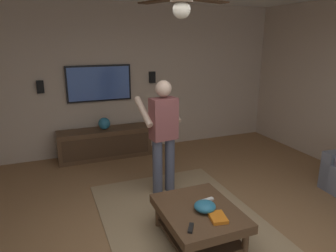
{
  "coord_description": "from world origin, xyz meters",
  "views": [
    {
      "loc": [
        -2.43,
        1.29,
        2.18
      ],
      "look_at": [
        1.19,
        -0.15,
        1.07
      ],
      "focal_mm": 32.96,
      "sensor_mm": 36.0,
      "label": 1
    }
  ],
  "objects_px": {
    "coffee_table": "(199,217)",
    "wall_speaker_left": "(152,77)",
    "bowl": "(205,206)",
    "media_console": "(105,143)",
    "wall_speaker_right": "(40,87)",
    "person_standing": "(163,131)",
    "ceiling_fan": "(181,1)",
    "tv": "(99,83)",
    "vase_round": "(104,124)",
    "remote_black": "(191,228)",
    "remote_white": "(207,200)",
    "book": "(218,217)"
  },
  "relations": [
    {
      "from": "bowl",
      "to": "media_console",
      "type": "bearing_deg",
      "value": 9.99
    },
    {
      "from": "person_standing",
      "to": "vase_round",
      "type": "distance_m",
      "value": 1.78
    },
    {
      "from": "remote_black",
      "to": "wall_speaker_right",
      "type": "xyz_separation_m",
      "value": [
        3.46,
        1.25,
        0.95
      ]
    },
    {
      "from": "bowl",
      "to": "wall_speaker_left",
      "type": "xyz_separation_m",
      "value": [
        3.22,
        -0.52,
        0.98
      ]
    },
    {
      "from": "person_standing",
      "to": "bowl",
      "type": "xyz_separation_m",
      "value": [
        -1.28,
        0.01,
        -0.48
      ]
    },
    {
      "from": "coffee_table",
      "to": "media_console",
      "type": "height_order",
      "value": "media_console"
    },
    {
      "from": "remote_black",
      "to": "vase_round",
      "type": "height_order",
      "value": "vase_round"
    },
    {
      "from": "ceiling_fan",
      "to": "wall_speaker_right",
      "type": "bearing_deg",
      "value": 22.26
    },
    {
      "from": "remote_black",
      "to": "vase_round",
      "type": "distance_m",
      "value": 3.22
    },
    {
      "from": "book",
      "to": "wall_speaker_left",
      "type": "xyz_separation_m",
      "value": [
        3.41,
        -0.48,
        1.02
      ]
    },
    {
      "from": "remote_white",
      "to": "wall_speaker_left",
      "type": "xyz_separation_m",
      "value": [
        3.04,
        -0.4,
        1.02
      ]
    },
    {
      "from": "remote_white",
      "to": "vase_round",
      "type": "relative_size",
      "value": 0.68
    },
    {
      "from": "tv",
      "to": "coffee_table",
      "type": "bearing_deg",
      "value": 8.8
    },
    {
      "from": "wall_speaker_left",
      "to": "ceiling_fan",
      "type": "height_order",
      "value": "ceiling_fan"
    },
    {
      "from": "coffee_table",
      "to": "wall_speaker_right",
      "type": "height_order",
      "value": "wall_speaker_right"
    },
    {
      "from": "vase_round",
      "to": "book",
      "type": "bearing_deg",
      "value": -169.92
    },
    {
      "from": "remote_black",
      "to": "ceiling_fan",
      "type": "xyz_separation_m",
      "value": [
        0.34,
        -0.02,
        2.08
      ]
    },
    {
      "from": "book",
      "to": "vase_round",
      "type": "relative_size",
      "value": 1.0
    },
    {
      "from": "vase_round",
      "to": "wall_speaker_right",
      "type": "distance_m",
      "value": 1.27
    },
    {
      "from": "media_console",
      "to": "bowl",
      "type": "distance_m",
      "value": 3.01
    },
    {
      "from": "ceiling_fan",
      "to": "media_console",
      "type": "bearing_deg",
      "value": 5.24
    },
    {
      "from": "person_standing",
      "to": "remote_white",
      "type": "bearing_deg",
      "value": 178.8
    },
    {
      "from": "bowl",
      "to": "vase_round",
      "type": "bearing_deg",
      "value": 9.8
    },
    {
      "from": "media_console",
      "to": "remote_black",
      "type": "distance_m",
      "value": 3.22
    },
    {
      "from": "person_standing",
      "to": "ceiling_fan",
      "type": "relative_size",
      "value": 1.38
    },
    {
      "from": "person_standing",
      "to": "ceiling_fan",
      "type": "bearing_deg",
      "value": 159.92
    },
    {
      "from": "bowl",
      "to": "remote_black",
      "type": "distance_m",
      "value": 0.37
    },
    {
      "from": "remote_white",
      "to": "wall_speaker_right",
      "type": "height_order",
      "value": "wall_speaker_right"
    },
    {
      "from": "bowl",
      "to": "wall_speaker_right",
      "type": "xyz_separation_m",
      "value": [
        3.22,
        1.54,
        0.91
      ]
    },
    {
      "from": "ceiling_fan",
      "to": "book",
      "type": "bearing_deg",
      "value": -132.8
    },
    {
      "from": "coffee_table",
      "to": "ceiling_fan",
      "type": "distance_m",
      "value": 2.21
    },
    {
      "from": "coffee_table",
      "to": "book",
      "type": "bearing_deg",
      "value": -161.59
    },
    {
      "from": "media_console",
      "to": "ceiling_fan",
      "type": "relative_size",
      "value": 1.43
    },
    {
      "from": "tv",
      "to": "vase_round",
      "type": "relative_size",
      "value": 5.4
    },
    {
      "from": "bowl",
      "to": "remote_black",
      "type": "height_order",
      "value": "bowl"
    },
    {
      "from": "coffee_table",
      "to": "wall_speaker_left",
      "type": "relative_size",
      "value": 4.55
    },
    {
      "from": "coffee_table",
      "to": "remote_black",
      "type": "distance_m",
      "value": 0.41
    },
    {
      "from": "remote_black",
      "to": "vase_round",
      "type": "relative_size",
      "value": 0.68
    },
    {
      "from": "person_standing",
      "to": "bowl",
      "type": "relative_size",
      "value": 7.02
    },
    {
      "from": "person_standing",
      "to": "bowl",
      "type": "distance_m",
      "value": 1.37
    },
    {
      "from": "tv",
      "to": "wall_speaker_left",
      "type": "relative_size",
      "value": 5.4
    },
    {
      "from": "wall_speaker_right",
      "to": "tv",
      "type": "bearing_deg",
      "value": -90.74
    },
    {
      "from": "tv",
      "to": "media_console",
      "type": "bearing_deg",
      "value": 0.0
    },
    {
      "from": "media_console",
      "to": "person_standing",
      "type": "distance_m",
      "value": 1.88
    },
    {
      "from": "remote_black",
      "to": "wall_speaker_left",
      "type": "xyz_separation_m",
      "value": [
        3.46,
        -0.81,
        1.02
      ]
    },
    {
      "from": "media_console",
      "to": "ceiling_fan",
      "type": "height_order",
      "value": "ceiling_fan"
    },
    {
      "from": "vase_round",
      "to": "remote_black",
      "type": "bearing_deg",
      "value": -175.9
    },
    {
      "from": "coffee_table",
      "to": "ceiling_fan",
      "type": "bearing_deg",
      "value": 81.68
    },
    {
      "from": "coffee_table",
      "to": "vase_round",
      "type": "height_order",
      "value": "vase_round"
    },
    {
      "from": "media_console",
      "to": "wall_speaker_right",
      "type": "xyz_separation_m",
      "value": [
        0.25,
        1.01,
        1.09
      ]
    }
  ]
}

